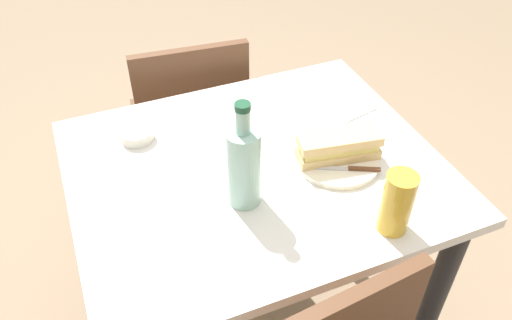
% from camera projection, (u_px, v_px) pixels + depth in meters
% --- Properties ---
extents(dining_table, '(0.93, 0.78, 0.77)m').
position_uv_depth(dining_table, '(256.00, 205.00, 1.42)').
color(dining_table, silver).
rests_on(dining_table, ground).
extents(chair_near, '(0.44, 0.44, 0.87)m').
position_uv_depth(chair_near, '(192.00, 125.00, 1.91)').
color(chair_near, brown).
rests_on(chair_near, ground).
extents(plate_near, '(0.22, 0.22, 0.01)m').
position_uv_depth(plate_near, '(337.00, 159.00, 1.34)').
color(plate_near, silver).
rests_on(plate_near, dining_table).
extents(baguette_sandwich_near, '(0.22, 0.10, 0.07)m').
position_uv_depth(baguette_sandwich_near, '(339.00, 146.00, 1.31)').
color(baguette_sandwich_near, '#DBB77A').
rests_on(baguette_sandwich_near, plate_near).
extents(knife_near, '(0.17, 0.09, 0.01)m').
position_uv_depth(knife_near, '(349.00, 169.00, 1.29)').
color(knife_near, silver).
rests_on(knife_near, plate_near).
extents(water_bottle, '(0.08, 0.08, 0.28)m').
position_uv_depth(water_bottle, '(244.00, 165.00, 1.17)').
color(water_bottle, '#99C6B7').
rests_on(water_bottle, dining_table).
extents(beer_glass, '(0.07, 0.07, 0.16)m').
position_uv_depth(beer_glass, '(397.00, 203.00, 1.12)').
color(beer_glass, gold).
rests_on(beer_glass, dining_table).
extents(olive_bowl, '(0.09, 0.09, 0.03)m').
position_uv_depth(olive_bowl, '(137.00, 134.00, 1.40)').
color(olive_bowl, silver).
rests_on(olive_bowl, dining_table).
extents(paper_napkin, '(0.17, 0.17, 0.00)m').
position_uv_depth(paper_napkin, '(343.00, 105.00, 1.53)').
color(paper_napkin, white).
rests_on(paper_napkin, dining_table).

